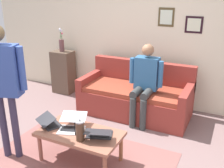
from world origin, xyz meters
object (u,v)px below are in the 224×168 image
laptop_left (72,125)px  person_standing (2,77)px  side_shelf (63,72)px  flower_vase (62,44)px  coffee_table (80,136)px  laptop_center (99,134)px  french_press (80,130)px  person_seated (145,80)px  laptop_right (49,122)px  couch (136,97)px

laptop_left → person_standing: 1.02m
side_shelf → flower_vase: size_ratio=1.89×
coffee_table → laptop_left: 0.17m
laptop_center → french_press: 0.24m
french_press → person_standing: size_ratio=0.16×
french_press → person_seated: size_ratio=0.22×
side_shelf → laptop_right: bearing=121.1°
side_shelf → person_seated: person_seated is taller
person_standing → person_seated: person_standing is taller
laptop_center → person_standing: person_standing is taller
couch → person_seated: bearing=135.4°
couch → person_seated: (-0.23, 0.23, 0.42)m
flower_vase → side_shelf: bearing=-53.0°
laptop_center → laptop_right: laptop_right is taller
couch → laptop_center: couch is taller
side_shelf → laptop_left: bearing=128.5°
laptop_center → flower_vase: (1.87, -1.88, 0.59)m
coffee_table → laptop_center: laptop_center is taller
laptop_right → french_press: bearing=167.4°
person_standing → person_seated: size_ratio=1.34×
french_press → person_seated: person_seated is taller
coffee_table → person_seated: size_ratio=0.81×
coffee_table → laptop_left: bearing=-16.9°
french_press → person_seated: 1.55m
coffee_table → laptop_center: 0.28m
couch → laptop_right: 1.72m
coffee_table → person_seated: person_seated is taller
person_seated → side_shelf: bearing=-14.9°
couch → coffee_table: bearing=85.4°
side_shelf → person_seated: size_ratio=0.69×
laptop_left → laptop_right: bearing=10.9°
laptop_center → side_shelf: 2.65m
laptop_right → person_seated: size_ratio=0.30×
side_shelf → flower_vase: (-0.00, 0.00, 0.60)m
laptop_center → french_press: (0.16, 0.16, 0.08)m
side_shelf → person_standing: 2.41m
laptop_left → side_shelf: (1.47, -1.85, -0.01)m
flower_vase → couch: bearing=170.4°
person_seated → laptop_center: bearing=86.0°
laptop_left → person_standing: (0.72, 0.34, 0.64)m
coffee_table → person_standing: size_ratio=0.61×
coffee_table → person_standing: 1.17m
side_shelf → person_seated: (-1.96, 0.52, 0.29)m
laptop_right → french_press: 0.57m
couch → laptop_right: (0.58, 1.62, 0.14)m
laptop_left → laptop_center: 0.40m
coffee_table → laptop_center: bearing=-177.3°
laptop_center → person_seated: (-0.10, -1.36, 0.28)m
couch → laptop_left: 1.58m
laptop_center → side_shelf: bearing=-45.2°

